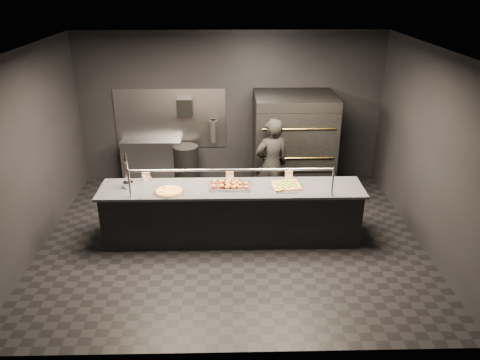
{
  "coord_description": "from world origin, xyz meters",
  "views": [
    {
      "loc": [
        -0.02,
        -6.58,
        3.97
      ],
      "look_at": [
        0.14,
        0.2,
        0.96
      ],
      "focal_mm": 35.0,
      "sensor_mm": 36.0,
      "label": 1
    }
  ],
  "objects_px": {
    "round_pizza": "(169,191)",
    "trash_bin": "(186,166)",
    "prep_shelf": "(153,161)",
    "service_counter": "(232,213)",
    "towel_dispenser": "(185,108)",
    "fire_extinguisher": "(213,131)",
    "beer_tap": "(127,177)",
    "square_pizza": "(286,185)",
    "slider_tray_b": "(237,186)",
    "worker": "(271,165)",
    "pizza_oven": "(293,143)",
    "slider_tray_a": "(225,185)"
  },
  "relations": [
    {
      "from": "round_pizza",
      "to": "trash_bin",
      "type": "xyz_separation_m",
      "value": [
        0.05,
        2.31,
        -0.52
      ]
    },
    {
      "from": "prep_shelf",
      "to": "round_pizza",
      "type": "distance_m",
      "value": 2.6
    },
    {
      "from": "service_counter",
      "to": "towel_dispenser",
      "type": "distance_m",
      "value": 2.78
    },
    {
      "from": "fire_extinguisher",
      "to": "trash_bin",
      "type": "distance_m",
      "value": 0.88
    },
    {
      "from": "prep_shelf",
      "to": "beer_tap",
      "type": "bearing_deg",
      "value": -90.0
    },
    {
      "from": "beer_tap",
      "to": "square_pizza",
      "type": "height_order",
      "value": "beer_tap"
    },
    {
      "from": "towel_dispenser",
      "to": "slider_tray_b",
      "type": "distance_m",
      "value": 2.66
    },
    {
      "from": "prep_shelf",
      "to": "beer_tap",
      "type": "height_order",
      "value": "beer_tap"
    },
    {
      "from": "service_counter",
      "to": "worker",
      "type": "bearing_deg",
      "value": 56.52
    },
    {
      "from": "prep_shelf",
      "to": "fire_extinguisher",
      "type": "bearing_deg",
      "value": 3.66
    },
    {
      "from": "service_counter",
      "to": "slider_tray_b",
      "type": "distance_m",
      "value": 0.49
    },
    {
      "from": "service_counter",
      "to": "round_pizza",
      "type": "distance_m",
      "value": 1.07
    },
    {
      "from": "slider_tray_b",
      "to": "square_pizza",
      "type": "bearing_deg",
      "value": 1.42
    },
    {
      "from": "towel_dispenser",
      "to": "service_counter",
      "type": "bearing_deg",
      "value": -69.37
    },
    {
      "from": "prep_shelf",
      "to": "square_pizza",
      "type": "xyz_separation_m",
      "value": [
        2.45,
        -2.31,
        0.49
      ]
    },
    {
      "from": "beer_tap",
      "to": "worker",
      "type": "xyz_separation_m",
      "value": [
        2.31,
        1.04,
        -0.24
      ]
    },
    {
      "from": "slider_tray_b",
      "to": "square_pizza",
      "type": "distance_m",
      "value": 0.77
    },
    {
      "from": "beer_tap",
      "to": "fire_extinguisher",
      "type": "bearing_deg",
      "value": 62.09
    },
    {
      "from": "trash_bin",
      "to": "square_pizza",
      "type": "bearing_deg",
      "value": -50.79
    },
    {
      "from": "towel_dispenser",
      "to": "fire_extinguisher",
      "type": "xyz_separation_m",
      "value": [
        0.55,
        0.01,
        -0.49
      ]
    },
    {
      "from": "service_counter",
      "to": "pizza_oven",
      "type": "relative_size",
      "value": 2.15
    },
    {
      "from": "service_counter",
      "to": "pizza_oven",
      "type": "xyz_separation_m",
      "value": [
        1.2,
        1.9,
        0.5
      ]
    },
    {
      "from": "round_pizza",
      "to": "square_pizza",
      "type": "xyz_separation_m",
      "value": [
        1.8,
        0.16,
        0.0
      ]
    },
    {
      "from": "round_pizza",
      "to": "slider_tray_a",
      "type": "xyz_separation_m",
      "value": [
        0.85,
        0.19,
        0.02
      ]
    },
    {
      "from": "beer_tap",
      "to": "slider_tray_a",
      "type": "bearing_deg",
      "value": -0.02
    },
    {
      "from": "prep_shelf",
      "to": "round_pizza",
      "type": "height_order",
      "value": "round_pizza"
    },
    {
      "from": "pizza_oven",
      "to": "beer_tap",
      "type": "bearing_deg",
      "value": -146.41
    },
    {
      "from": "beer_tap",
      "to": "round_pizza",
      "type": "distance_m",
      "value": 0.7
    },
    {
      "from": "square_pizza",
      "to": "worker",
      "type": "distance_m",
      "value": 1.08
    },
    {
      "from": "round_pizza",
      "to": "slider_tray_a",
      "type": "distance_m",
      "value": 0.87
    },
    {
      "from": "prep_shelf",
      "to": "round_pizza",
      "type": "bearing_deg",
      "value": -75.26
    },
    {
      "from": "slider_tray_a",
      "to": "service_counter",
      "type": "bearing_deg",
      "value": -21.98
    },
    {
      "from": "service_counter",
      "to": "fire_extinguisher",
      "type": "height_order",
      "value": "service_counter"
    },
    {
      "from": "towel_dispenser",
      "to": "worker",
      "type": "height_order",
      "value": "towel_dispenser"
    },
    {
      "from": "worker",
      "to": "square_pizza",
      "type": "bearing_deg",
      "value": 78.07
    },
    {
      "from": "towel_dispenser",
      "to": "slider_tray_a",
      "type": "xyz_separation_m",
      "value": [
        0.8,
        -2.35,
        -0.6
      ]
    },
    {
      "from": "slider_tray_a",
      "to": "square_pizza",
      "type": "xyz_separation_m",
      "value": [
        0.95,
        -0.03,
        -0.01
      ]
    },
    {
      "from": "pizza_oven",
      "to": "round_pizza",
      "type": "relative_size",
      "value": 4.11
    },
    {
      "from": "square_pizza",
      "to": "fire_extinguisher",
      "type": "bearing_deg",
      "value": 116.69
    },
    {
      "from": "prep_shelf",
      "to": "fire_extinguisher",
      "type": "xyz_separation_m",
      "value": [
        1.25,
        0.08,
        0.61
      ]
    },
    {
      "from": "trash_bin",
      "to": "fire_extinguisher",
      "type": "bearing_deg",
      "value": 23.71
    },
    {
      "from": "pizza_oven",
      "to": "fire_extinguisher",
      "type": "distance_m",
      "value": 1.63
    },
    {
      "from": "square_pizza",
      "to": "beer_tap",
      "type": "bearing_deg",
      "value": 179.37
    },
    {
      "from": "fire_extinguisher",
      "to": "slider_tray_b",
      "type": "relative_size",
      "value": 1.04
    },
    {
      "from": "pizza_oven",
      "to": "slider_tray_a",
      "type": "distance_m",
      "value": 2.27
    },
    {
      "from": "pizza_oven",
      "to": "slider_tray_a",
      "type": "xyz_separation_m",
      "value": [
        -1.3,
        -1.86,
        -0.02
      ]
    },
    {
      "from": "worker",
      "to": "prep_shelf",
      "type": "bearing_deg",
      "value": -47.36
    },
    {
      "from": "slider_tray_b",
      "to": "worker",
      "type": "relative_size",
      "value": 0.28
    },
    {
      "from": "pizza_oven",
      "to": "worker",
      "type": "relative_size",
      "value": 1.12
    },
    {
      "from": "beer_tap",
      "to": "worker",
      "type": "bearing_deg",
      "value": 24.18
    }
  ]
}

